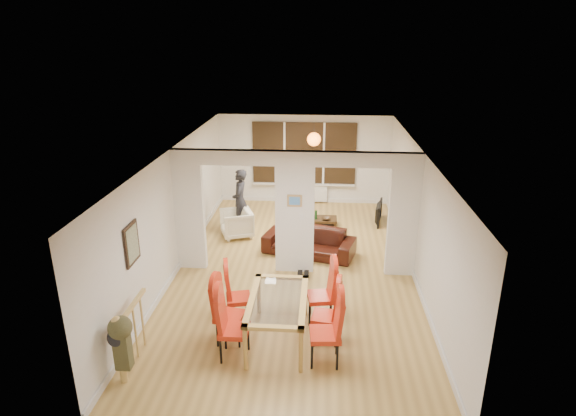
# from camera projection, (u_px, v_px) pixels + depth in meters

# --- Properties ---
(floor) EXTENTS (5.00, 9.00, 0.01)m
(floor) POSITION_uv_depth(u_px,v_px,m) (295.00, 270.00, 10.31)
(floor) COLOR tan
(floor) RESTS_ON ground
(room_walls) EXTENTS (5.00, 9.00, 2.60)m
(room_walls) POSITION_uv_depth(u_px,v_px,m) (295.00, 213.00, 9.86)
(room_walls) COLOR silver
(room_walls) RESTS_ON floor
(divider_wall) EXTENTS (5.00, 0.18, 2.60)m
(divider_wall) POSITION_uv_depth(u_px,v_px,m) (295.00, 213.00, 9.86)
(divider_wall) COLOR white
(divider_wall) RESTS_ON floor
(bay_window_blinds) EXTENTS (3.00, 0.08, 1.80)m
(bay_window_blinds) POSITION_uv_depth(u_px,v_px,m) (304.00, 153.00, 13.96)
(bay_window_blinds) COLOR black
(bay_window_blinds) RESTS_ON room_walls
(radiator) EXTENTS (1.40, 0.08, 0.50)m
(radiator) POSITION_uv_depth(u_px,v_px,m) (304.00, 193.00, 14.33)
(radiator) COLOR white
(radiator) RESTS_ON floor
(pendant_light) EXTENTS (0.36, 0.36, 0.36)m
(pendant_light) POSITION_uv_depth(u_px,v_px,m) (314.00, 139.00, 12.65)
(pendant_light) COLOR orange
(pendant_light) RESTS_ON room_walls
(stair_newel) EXTENTS (0.40, 1.20, 1.10)m
(stair_newel) POSITION_uv_depth(u_px,v_px,m) (134.00, 329.00, 7.27)
(stair_newel) COLOR tan
(stair_newel) RESTS_ON floor
(wall_poster) EXTENTS (0.04, 0.52, 0.67)m
(wall_poster) POSITION_uv_depth(u_px,v_px,m) (132.00, 244.00, 7.68)
(wall_poster) COLOR gray
(wall_poster) RESTS_ON room_walls
(pillar_photo) EXTENTS (0.30, 0.03, 0.25)m
(pillar_photo) POSITION_uv_depth(u_px,v_px,m) (295.00, 201.00, 9.67)
(pillar_photo) COLOR #4C8CD8
(pillar_photo) RESTS_ON divider_wall
(dining_table) EXTENTS (0.93, 1.65, 0.77)m
(dining_table) POSITION_uv_depth(u_px,v_px,m) (278.00, 319.00, 7.82)
(dining_table) COLOR #B58D43
(dining_table) RESTS_ON floor
(dining_chair_la) EXTENTS (0.45, 0.45, 1.12)m
(dining_chair_la) POSITION_uv_depth(u_px,v_px,m) (234.00, 326.00, 7.35)
(dining_chair_la) COLOR red
(dining_chair_la) RESTS_ON floor
(dining_chair_lb) EXTENTS (0.50, 0.50, 1.08)m
(dining_chair_lb) POSITION_uv_depth(u_px,v_px,m) (229.00, 312.00, 7.75)
(dining_chair_lb) COLOR red
(dining_chair_lb) RESTS_ON floor
(dining_chair_lc) EXTENTS (0.50, 0.50, 1.03)m
(dining_chair_lc) POSITION_uv_depth(u_px,v_px,m) (238.00, 294.00, 8.32)
(dining_chair_lc) COLOR red
(dining_chair_lc) RESTS_ON floor
(dining_chair_ra) EXTENTS (0.49, 0.49, 1.15)m
(dining_chair_ra) POSITION_uv_depth(u_px,v_px,m) (325.00, 329.00, 7.23)
(dining_chair_ra) COLOR red
(dining_chair_ra) RESTS_ON floor
(dining_chair_rb) EXTENTS (0.47, 0.47, 1.05)m
(dining_chair_rb) POSITION_uv_depth(u_px,v_px,m) (325.00, 313.00, 7.75)
(dining_chair_rb) COLOR red
(dining_chair_rb) RESTS_ON floor
(dining_chair_rc) EXTENTS (0.51, 0.51, 1.11)m
(dining_chair_rc) POSITION_uv_depth(u_px,v_px,m) (321.00, 293.00, 8.30)
(dining_chair_rc) COLOR red
(dining_chair_rc) RESTS_ON floor
(sofa) EXTENTS (2.19, 1.34, 0.60)m
(sofa) POSITION_uv_depth(u_px,v_px,m) (309.00, 241.00, 10.97)
(sofa) COLOR black
(sofa) RESTS_ON floor
(armchair) EXTENTS (0.94, 0.96, 0.68)m
(armchair) POSITION_uv_depth(u_px,v_px,m) (237.00, 223.00, 11.91)
(armchair) COLOR #EDE6C9
(armchair) RESTS_ON floor
(person) EXTENTS (0.60, 0.40, 1.61)m
(person) POSITION_uv_depth(u_px,v_px,m) (240.00, 200.00, 12.14)
(person) COLOR black
(person) RESTS_ON floor
(television) EXTENTS (0.97, 0.29, 0.55)m
(television) POSITION_uv_depth(u_px,v_px,m) (376.00, 212.00, 12.82)
(television) COLOR black
(television) RESTS_ON floor
(coffee_table) EXTENTS (1.00, 0.52, 0.23)m
(coffee_table) POSITION_uv_depth(u_px,v_px,m) (318.00, 222.00, 12.62)
(coffee_table) COLOR #352312
(coffee_table) RESTS_ON floor
(bottle) EXTENTS (0.06, 0.06, 0.26)m
(bottle) POSITION_uv_depth(u_px,v_px,m) (316.00, 215.00, 12.45)
(bottle) COLOR #143F19
(bottle) RESTS_ON coffee_table
(bowl) EXTENTS (0.22, 0.22, 0.05)m
(bowl) POSITION_uv_depth(u_px,v_px,m) (326.00, 219.00, 12.45)
(bowl) COLOR #352312
(bowl) RESTS_ON coffee_table
(shoes) EXTENTS (0.23, 0.25, 0.10)m
(shoes) POSITION_uv_depth(u_px,v_px,m) (303.00, 275.00, 9.99)
(shoes) COLOR black
(shoes) RESTS_ON floor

